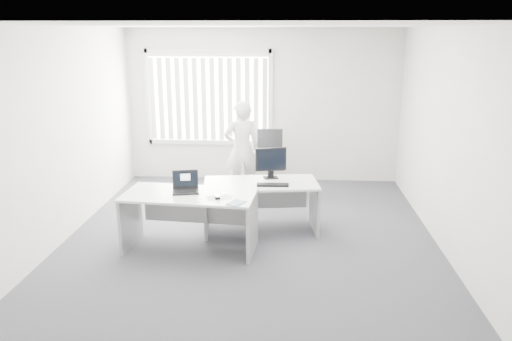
# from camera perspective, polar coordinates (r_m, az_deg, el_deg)

# --- Properties ---
(ground) EXTENTS (6.00, 6.00, 0.00)m
(ground) POSITION_cam_1_polar(r_m,az_deg,el_deg) (6.76, -0.75, -8.22)
(ground) COLOR #53545B
(ground) RESTS_ON ground
(wall_back) EXTENTS (5.00, 0.02, 2.80)m
(wall_back) POSITION_cam_1_polar(r_m,az_deg,el_deg) (9.27, 0.80, 7.39)
(wall_back) COLOR silver
(wall_back) RESTS_ON ground
(wall_front) EXTENTS (5.00, 0.02, 2.80)m
(wall_front) POSITION_cam_1_polar(r_m,az_deg,el_deg) (3.47, -5.04, -7.11)
(wall_front) COLOR silver
(wall_front) RESTS_ON ground
(wall_left) EXTENTS (0.02, 6.00, 2.80)m
(wall_left) POSITION_cam_1_polar(r_m,az_deg,el_deg) (6.99, -21.71, 3.52)
(wall_left) COLOR silver
(wall_left) RESTS_ON ground
(wall_right) EXTENTS (0.02, 6.00, 2.80)m
(wall_right) POSITION_cam_1_polar(r_m,az_deg,el_deg) (6.60, 21.41, 2.89)
(wall_right) COLOR silver
(wall_right) RESTS_ON ground
(ceiling) EXTENTS (5.00, 6.00, 0.02)m
(ceiling) POSITION_cam_1_polar(r_m,az_deg,el_deg) (6.18, -0.84, 16.25)
(ceiling) COLOR white
(ceiling) RESTS_ON wall_back
(window) EXTENTS (2.32, 0.06, 1.76)m
(window) POSITION_cam_1_polar(r_m,az_deg,el_deg) (9.32, -5.43, 8.30)
(window) COLOR silver
(window) RESTS_ON wall_back
(blinds) EXTENTS (2.20, 0.10, 1.50)m
(blinds) POSITION_cam_1_polar(r_m,az_deg,el_deg) (9.27, -5.49, 8.06)
(blinds) COLOR white
(blinds) RESTS_ON wall_back
(desk_near) EXTENTS (1.71, 0.90, 0.76)m
(desk_near) POSITION_cam_1_polar(r_m,az_deg,el_deg) (6.43, -7.56, -4.42)
(desk_near) COLOR white
(desk_near) RESTS_ON ground
(desk_far) EXTENTS (1.65, 0.94, 0.71)m
(desk_far) POSITION_cam_1_polar(r_m,az_deg,el_deg) (6.97, 0.54, -2.92)
(desk_far) COLOR white
(desk_far) RESTS_ON ground
(office_chair) EXTENTS (0.66, 0.66, 1.07)m
(office_chair) POSITION_cam_1_polar(r_m,az_deg,el_deg) (8.81, 1.60, -0.16)
(office_chair) COLOR black
(office_chair) RESTS_ON ground
(person) EXTENTS (0.68, 0.54, 1.64)m
(person) POSITION_cam_1_polar(r_m,az_deg,el_deg) (8.36, -1.64, 2.42)
(person) COLOR silver
(person) RESTS_ON ground
(laptop) EXTENTS (0.38, 0.35, 0.26)m
(laptop) POSITION_cam_1_polar(r_m,az_deg,el_deg) (6.37, -8.07, -1.42)
(laptop) COLOR black
(laptop) RESTS_ON desk_near
(paper_sheet) EXTENTS (0.36, 0.31, 0.00)m
(paper_sheet) POSITION_cam_1_polar(r_m,az_deg,el_deg) (6.17, -4.22, -3.12)
(paper_sheet) COLOR white
(paper_sheet) RESTS_ON desk_near
(mouse) EXTENTS (0.08, 0.11, 0.04)m
(mouse) POSITION_cam_1_polar(r_m,az_deg,el_deg) (6.13, -4.44, -3.03)
(mouse) COLOR #BDBEC0
(mouse) RESTS_ON paper_sheet
(booklet) EXTENTS (0.25, 0.27, 0.01)m
(booklet) POSITION_cam_1_polar(r_m,az_deg,el_deg) (5.96, -2.27, -3.71)
(booklet) COLOR silver
(booklet) RESTS_ON desk_near
(keyboard) EXTENTS (0.44, 0.16, 0.02)m
(keyboard) POSITION_cam_1_polar(r_m,az_deg,el_deg) (6.76, 1.93, -1.65)
(keyboard) COLOR black
(keyboard) RESTS_ON desk_far
(monitor) EXTENTS (0.46, 0.24, 0.44)m
(monitor) POSITION_cam_1_polar(r_m,az_deg,el_deg) (7.05, 1.71, 0.86)
(monitor) COLOR black
(monitor) RESTS_ON desk_far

